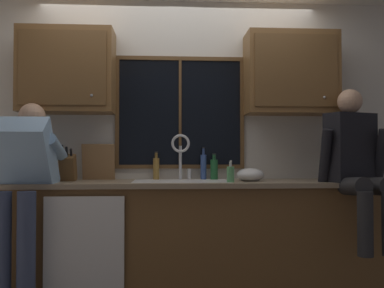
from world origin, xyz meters
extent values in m
cube|color=silver|center=(0.00, 0.06, 1.27)|extent=(5.85, 0.12, 2.55)
cube|color=black|center=(0.01, -0.01, 1.52)|extent=(1.10, 0.02, 0.95)
cube|color=brown|center=(0.01, -0.02, 2.02)|extent=(1.17, 0.02, 0.04)
cube|color=brown|center=(0.01, -0.02, 1.03)|extent=(1.17, 0.02, 0.04)
cube|color=brown|center=(-0.56, -0.02, 1.52)|extent=(0.03, 0.02, 0.95)
cube|color=brown|center=(0.58, -0.02, 1.52)|extent=(0.03, 0.02, 0.95)
cube|color=brown|center=(0.01, -0.02, 1.52)|extent=(0.02, 0.02, 0.95)
cube|color=brown|center=(0.00, -0.29, 0.44)|extent=(3.45, 0.58, 0.88)
cube|color=gray|center=(0.00, -0.31, 0.90)|extent=(3.51, 0.62, 0.04)
cube|color=white|center=(-0.73, -0.61, 0.46)|extent=(0.60, 0.02, 0.74)
cube|color=brown|center=(-0.97, -0.17, 1.86)|extent=(0.79, 0.33, 0.72)
cube|color=brown|center=(-0.97, -0.34, 1.86)|extent=(0.71, 0.01, 0.62)
sphere|color=#B2B2B7|center=(-0.73, -0.34, 1.63)|extent=(0.02, 0.02, 0.02)
cube|color=brown|center=(0.99, -0.17, 1.86)|extent=(0.79, 0.33, 0.72)
cube|color=brown|center=(0.99, -0.34, 1.86)|extent=(0.71, 0.01, 0.62)
sphere|color=#B2B2B7|center=(1.23, -0.34, 1.63)|extent=(0.02, 0.02, 0.02)
cube|color=silver|center=(0.01, -0.30, 0.91)|extent=(0.80, 0.46, 0.02)
cube|color=beige|center=(-0.19, -0.30, 0.81)|extent=(0.36, 0.42, 0.20)
cube|color=beige|center=(0.21, -0.30, 0.81)|extent=(0.36, 0.42, 0.20)
cube|color=silver|center=(0.01, -0.30, 0.81)|extent=(0.04, 0.42, 0.20)
cylinder|color=silver|center=(0.01, -0.08, 1.07)|extent=(0.03, 0.03, 0.30)
torus|color=silver|center=(0.01, -0.14, 1.24)|extent=(0.16, 0.02, 0.16)
cylinder|color=silver|center=(0.09, -0.08, 0.97)|extent=(0.03, 0.03, 0.09)
cylinder|color=#384260|center=(-1.28, -0.76, 0.44)|extent=(0.13, 0.13, 0.88)
cylinder|color=#384260|center=(-1.11, -0.76, 0.44)|extent=(0.13, 0.13, 0.88)
cube|color=#8CB2DB|center=(-1.19, -0.60, 1.12)|extent=(0.44, 0.50, 0.61)
sphere|color=tan|center=(-1.19, -0.38, 1.45)|extent=(0.21, 0.21, 0.21)
cylinder|color=#8CB2DB|center=(-1.41, -0.42, 1.17)|extent=(0.09, 0.52, 0.26)
cylinder|color=#8CB2DB|center=(-0.97, -0.42, 1.17)|extent=(0.09, 0.52, 0.26)
cylinder|color=#262628|center=(1.30, -0.69, 0.90)|extent=(0.14, 0.43, 0.16)
cylinder|color=#262628|center=(1.48, -0.69, 0.90)|extent=(0.14, 0.43, 0.16)
cylinder|color=#262628|center=(1.30, -0.91, 0.65)|extent=(0.11, 0.11, 0.46)
cube|color=black|center=(1.39, -0.47, 1.20)|extent=(0.44, 0.33, 0.56)
sphere|color=tan|center=(1.39, -0.47, 1.58)|extent=(0.20, 0.20, 0.20)
cylinder|color=black|center=(1.16, -0.52, 1.12)|extent=(0.08, 0.20, 0.47)
cylinder|color=black|center=(1.62, -0.52, 1.12)|extent=(0.08, 0.20, 0.47)
cube|color=brown|center=(-0.93, -0.25, 1.02)|extent=(0.12, 0.18, 0.25)
cylinder|color=black|center=(-0.97, -0.31, 1.18)|extent=(0.02, 0.05, 0.09)
cylinder|color=black|center=(-0.93, -0.31, 1.17)|extent=(0.02, 0.04, 0.08)
cylinder|color=black|center=(-0.90, -0.31, 1.16)|extent=(0.02, 0.04, 0.06)
cube|color=#997047|center=(-0.71, -0.08, 1.08)|extent=(0.28, 0.09, 0.32)
ellipsoid|color=silver|center=(0.59, -0.34, 0.97)|extent=(0.23, 0.23, 0.11)
cylinder|color=#59A566|center=(0.40, -0.48, 0.98)|extent=(0.06, 0.06, 0.13)
cylinder|color=silver|center=(0.40, -0.48, 1.07)|extent=(0.02, 0.02, 0.04)
cylinder|color=silver|center=(0.40, -0.50, 1.09)|extent=(0.01, 0.04, 0.01)
cylinder|color=#1E592D|center=(0.31, -0.11, 1.01)|extent=(0.07, 0.07, 0.18)
cylinder|color=#184724|center=(0.31, -0.11, 1.12)|extent=(0.03, 0.03, 0.04)
cylinder|color=black|center=(0.31, -0.11, 1.15)|extent=(0.03, 0.03, 0.01)
cylinder|color=#334C8C|center=(0.22, -0.09, 1.03)|extent=(0.05, 0.05, 0.22)
cylinder|color=navy|center=(0.22, -0.09, 1.17)|extent=(0.02, 0.02, 0.06)
cylinder|color=black|center=(0.22, -0.09, 1.20)|extent=(0.03, 0.03, 0.01)
cylinder|color=olive|center=(-0.20, -0.08, 1.02)|extent=(0.05, 0.05, 0.19)
cylinder|color=brown|center=(-0.20, -0.08, 1.13)|extent=(0.02, 0.02, 0.05)
cylinder|color=black|center=(-0.20, -0.08, 1.16)|extent=(0.03, 0.03, 0.01)
camera|label=1|loc=(-0.11, -3.85, 1.15)|focal=39.55mm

